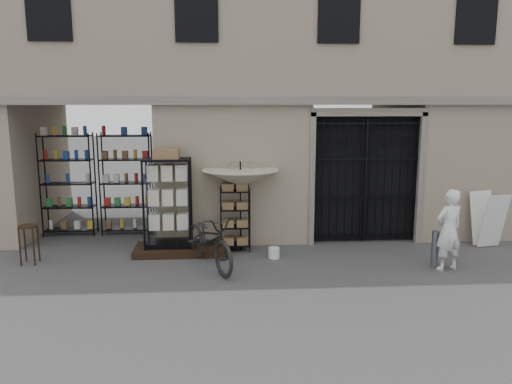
{
  "coord_description": "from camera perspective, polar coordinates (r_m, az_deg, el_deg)",
  "views": [
    {
      "loc": [
        -1.49,
        -8.92,
        3.23
      ],
      "look_at": [
        -0.8,
        1.4,
        1.35
      ],
      "focal_mm": 35.0,
      "sensor_mm": 36.0,
      "label": 1
    }
  ],
  "objects": [
    {
      "name": "market_umbrella",
      "position": [
        10.75,
        -1.79,
        2.12
      ],
      "size": [
        1.9,
        1.91,
        2.36
      ],
      "rotation": [
        0.0,
        0.0,
        -0.39
      ],
      "color": "black",
      "rests_on": "ground"
    },
    {
      "name": "white_bucket",
      "position": [
        10.51,
        2.07,
        -6.96
      ],
      "size": [
        0.3,
        0.3,
        0.22
      ],
      "primitive_type": "cylinder",
      "rotation": [
        0.0,
        0.0,
        0.37
      ],
      "color": "silver",
      "rests_on": "ground"
    },
    {
      "name": "ground",
      "position": [
        9.6,
        5.4,
        -9.4
      ],
      "size": [
        80.0,
        80.0,
        0.0
      ],
      "primitive_type": "plane",
      "color": "black",
      "rests_on": "ground"
    },
    {
      "name": "bicycle",
      "position": [
        10.05,
        -5.28,
        -8.49
      ],
      "size": [
        1.13,
        1.31,
        2.1
      ],
      "primitive_type": "imported",
      "rotation": [
        0.0,
        0.0,
        0.43
      ],
      "color": "black",
      "rests_on": "ground"
    },
    {
      "name": "shop_shelving",
      "position": [
        12.75,
        -17.67,
        0.88
      ],
      "size": [
        2.7,
        0.5,
        2.5
      ],
      "primitive_type": "cube",
      "color": "black",
      "rests_on": "ground"
    },
    {
      "name": "step_platform",
      "position": [
        10.97,
        -8.48,
        -6.53
      ],
      "size": [
        2.0,
        0.9,
        0.15
      ],
      "primitive_type": "cube",
      "color": "black",
      "rests_on": "ground"
    },
    {
      "name": "display_cabinet",
      "position": [
        10.81,
        -10.03,
        -1.74
      ],
      "size": [
        1.01,
        0.7,
        2.06
      ],
      "rotation": [
        0.0,
        0.0,
        -0.12
      ],
      "color": "black",
      "rests_on": "step_platform"
    },
    {
      "name": "shop_recess",
      "position": [
        12.22,
        -18.05,
        1.65
      ],
      "size": [
        3.0,
        1.7,
        3.0
      ],
      "primitive_type": "cube",
      "color": "black",
      "rests_on": "ground"
    },
    {
      "name": "iron_gate",
      "position": [
        11.78,
        12.18,
        1.62
      ],
      "size": [
        2.5,
        0.21,
        3.0
      ],
      "color": "black",
      "rests_on": "ground"
    },
    {
      "name": "steel_bollard",
      "position": [
        10.46,
        19.75,
        -6.18
      ],
      "size": [
        0.16,
        0.16,
        0.74
      ],
      "primitive_type": "cylinder",
      "rotation": [
        0.0,
        0.0,
        -0.23
      ],
      "color": "slate",
      "rests_on": "ground"
    },
    {
      "name": "shopkeeper",
      "position": [
        10.53,
        20.89,
        -8.26
      ],
      "size": [
        1.02,
        1.69,
        0.38
      ],
      "primitive_type": "imported",
      "rotation": [
        0.0,
        0.0,
        3.44
      ],
      "color": "silver",
      "rests_on": "ground"
    },
    {
      "name": "wooden_stool",
      "position": [
        11.05,
        -24.5,
        -5.38
      ],
      "size": [
        0.39,
        0.39,
        0.8
      ],
      "rotation": [
        0.0,
        0.0,
        -0.02
      ],
      "color": "black",
      "rests_on": "ground"
    },
    {
      "name": "main_building",
      "position": [
        13.07,
        2.85,
        15.87
      ],
      "size": [
        14.0,
        4.0,
        9.0
      ],
      "primitive_type": "cube",
      "color": "gray",
      "rests_on": "ground"
    },
    {
      "name": "easel_sign",
      "position": [
        12.37,
        24.98,
        -2.84
      ],
      "size": [
        0.7,
        0.77,
        1.21
      ],
      "rotation": [
        0.0,
        0.0,
        0.22
      ],
      "color": "silver",
      "rests_on": "ground"
    },
    {
      "name": "wire_rack",
      "position": [
        10.91,
        -2.4,
        -3.15
      ],
      "size": [
        0.74,
        0.64,
        1.42
      ],
      "rotation": [
        0.0,
        0.0,
        0.37
      ],
      "color": "black",
      "rests_on": "ground"
    }
  ]
}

